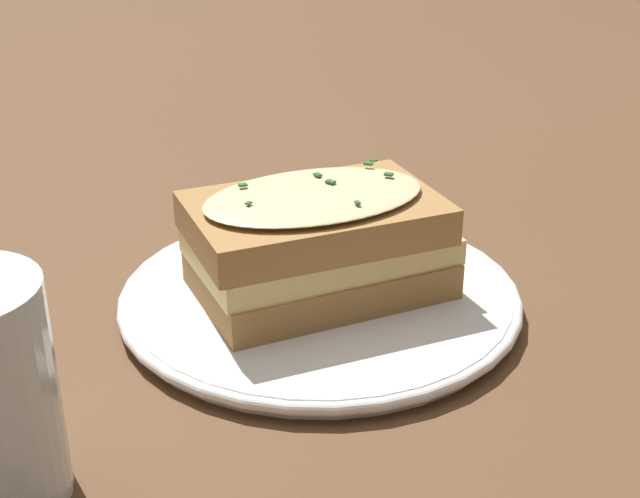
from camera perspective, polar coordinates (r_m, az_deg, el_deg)
ground_plane at (r=0.61m, az=0.26°, el=-2.42°), size 2.40×2.40×0.00m
dinner_plate at (r=0.58m, az=0.00°, el=-3.05°), size 0.26×0.26×0.01m
sandwich at (r=0.56m, az=-0.15°, el=0.46°), size 0.16×0.18×0.07m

